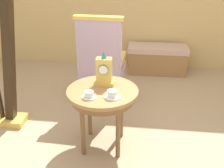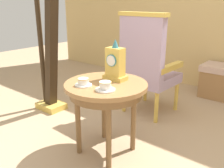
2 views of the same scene
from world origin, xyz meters
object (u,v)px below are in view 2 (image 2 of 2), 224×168
(teacup_right, at_px, (105,86))
(armchair, at_px, (147,64))
(harp, at_px, (48,50))
(teacup_left, at_px, (83,82))
(side_table, at_px, (106,92))
(mantel_clock, at_px, (115,64))

(teacup_right, height_order, armchair, armchair)
(armchair, xyz_separation_m, harp, (-0.92, -0.60, 0.13))
(teacup_left, height_order, armchair, armchair)
(side_table, bearing_deg, teacup_right, -50.62)
(teacup_right, bearing_deg, mantel_clock, 112.99)
(mantel_clock, height_order, harp, harp)
(mantel_clock, bearing_deg, side_table, -90.21)
(teacup_left, bearing_deg, armchair, 92.93)
(side_table, xyz_separation_m, teacup_left, (-0.09, -0.16, 0.10))
(side_table, distance_m, mantel_clock, 0.24)
(side_table, bearing_deg, mantel_clock, 89.79)
(side_table, relative_size, teacup_right, 4.51)
(teacup_right, height_order, mantel_clock, mantel_clock)
(teacup_left, relative_size, teacup_right, 0.91)
(side_table, relative_size, armchair, 0.58)
(armchair, bearing_deg, teacup_left, -87.07)
(mantel_clock, bearing_deg, harp, 172.08)
(mantel_clock, distance_m, harp, 1.08)
(teacup_left, distance_m, teacup_right, 0.20)
(teacup_right, xyz_separation_m, harp, (-1.18, 0.40, 0.07))
(side_table, xyz_separation_m, harp, (-1.07, 0.27, 0.18))
(teacup_left, bearing_deg, teacup_right, 7.52)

